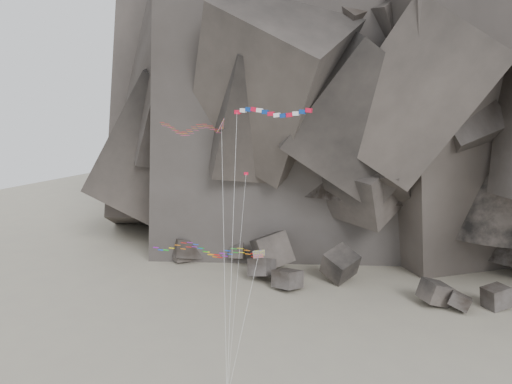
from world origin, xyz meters
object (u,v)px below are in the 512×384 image
at_px(delta_kite, 187,128).
at_px(banner_kite, 271,115).
at_px(pennant_kite, 241,234).
at_px(parafoil_kite, 202,249).

relative_size(delta_kite, banner_kite, 0.96).
xyz_separation_m(banner_kite, pennant_kite, (-2.47, -2.41, -12.79)).
relative_size(delta_kite, parafoil_kite, 1.94).
height_order(delta_kite, banner_kite, banner_kite).
relative_size(parafoil_kite, pennant_kite, 0.66).
xyz_separation_m(parafoil_kite, pennant_kite, (3.85, 1.88, 1.68)).
xyz_separation_m(banner_kite, parafoil_kite, (-6.33, -4.30, -14.48)).
distance_m(delta_kite, banner_kite, 11.04).
xyz_separation_m(delta_kite, parafoil_kite, (4.57, -4.88, -12.76)).
bearing_deg(banner_kite, pennant_kite, -137.92).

